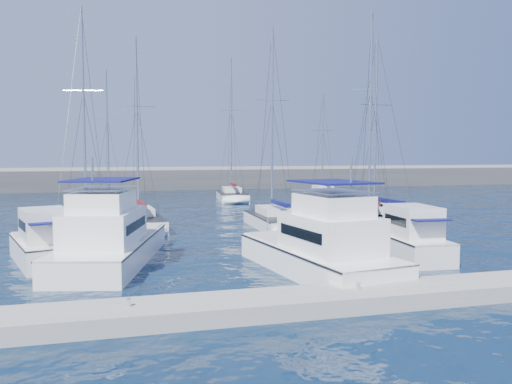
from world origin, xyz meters
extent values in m
plane|color=black|center=(0.00, 0.00, 0.00)|extent=(220.00, 220.00, 0.00)
cube|color=#424244|center=(0.00, 52.00, 1.00)|extent=(160.00, 6.00, 4.00)
cube|color=gray|center=(0.00, 52.00, 3.20)|extent=(160.00, 1.20, 0.50)
cube|color=gray|center=(0.00, -11.00, 0.30)|extent=(40.00, 2.20, 0.60)
cylinder|color=silver|center=(-8.00, -11.00, 0.72)|extent=(0.16, 0.16, 0.25)
cylinder|color=silver|center=(0.00, -11.00, 0.72)|extent=(0.16, 0.16, 0.25)
cube|color=white|center=(-12.09, -0.47, 0.40)|extent=(4.17, 6.56, 1.60)
cube|color=#262628|center=(-12.09, -0.47, 1.15)|extent=(4.21, 6.57, 0.08)
cube|color=white|center=(-11.86, -1.18, 2.00)|extent=(2.82, 3.32, 1.60)
cube|color=black|center=(-11.86, -1.18, 2.08)|extent=(2.68, 2.80, 0.45)
cube|color=#0D104E|center=(-11.52, -2.25, 2.30)|extent=(2.41, 2.36, 0.07)
cube|color=white|center=(-8.73, -1.25, 0.40)|extent=(5.89, 11.16, 1.60)
cube|color=#262628|center=(-8.73, -1.25, 1.15)|extent=(5.96, 11.18, 0.08)
cube|color=white|center=(-9.03, -2.52, 2.00)|extent=(4.05, 5.49, 1.60)
cube|color=black|center=(-9.03, -2.52, 2.08)|extent=(3.88, 4.54, 0.45)
cube|color=white|center=(-9.07, -2.71, 3.25)|extent=(3.13, 3.91, 0.90)
cube|color=#0D104E|center=(-9.07, -2.71, 4.25)|extent=(3.53, 4.46, 0.08)
cube|color=white|center=(0.43, -5.79, 0.40)|extent=(4.96, 10.08, 1.60)
cube|color=#262628|center=(0.43, -5.79, 1.15)|extent=(5.03, 10.10, 0.08)
cube|color=white|center=(0.62, -6.96, 2.00)|extent=(3.63, 4.89, 1.60)
cube|color=black|center=(0.62, -6.96, 2.08)|extent=(3.55, 4.01, 0.45)
cube|color=white|center=(0.65, -7.15, 3.25)|extent=(2.84, 3.47, 0.90)
cube|color=#0D104E|center=(0.65, -7.15, 4.25)|extent=(3.20, 3.95, 0.08)
cube|color=white|center=(6.32, -3.70, 0.40)|extent=(2.80, 6.62, 1.60)
cube|color=#262628|center=(6.32, -3.70, 1.15)|extent=(2.84, 6.63, 0.08)
cube|color=white|center=(6.26, -4.49, 2.00)|extent=(2.18, 3.14, 1.60)
cube|color=black|center=(6.26, -4.49, 2.08)|extent=(2.17, 2.55, 0.45)
cube|color=#0D104E|center=(6.17, -5.67, 2.30)|extent=(1.98, 2.11, 0.07)
cube|color=white|center=(-10.88, 7.68, 0.30)|extent=(4.98, 8.68, 1.30)
cube|color=#262628|center=(-10.88, 7.68, 0.93)|extent=(5.04, 8.69, 0.06)
cube|color=white|center=(-10.75, 8.18, 1.25)|extent=(2.80, 3.96, 0.55)
cylinder|color=silver|center=(-10.67, 8.47, 8.32)|extent=(0.18, 0.18, 13.74)
cylinder|color=silver|center=(-11.19, 6.50, 1.80)|extent=(1.16, 3.99, 0.12)
cube|color=#0D104E|center=(-11.21, 6.40, 1.95)|extent=(1.27, 3.65, 0.28)
cube|color=white|center=(-7.09, 9.99, 0.30)|extent=(3.60, 7.79, 1.30)
cube|color=#262628|center=(-7.09, 9.99, 0.93)|extent=(3.66, 7.79, 0.06)
cube|color=white|center=(-7.13, 10.47, 1.25)|extent=(2.21, 3.46, 0.55)
cylinder|color=silver|center=(-7.15, 10.75, 7.70)|extent=(0.18, 0.18, 12.50)
cylinder|color=silver|center=(-7.00, 8.86, 1.80)|extent=(0.43, 3.78, 0.12)
cube|color=#551114|center=(-6.99, 8.76, 1.95)|extent=(0.63, 3.42, 0.28)
cube|color=white|center=(2.59, 7.93, 0.30)|extent=(2.96, 8.07, 1.30)
cube|color=#262628|center=(2.59, 7.93, 0.93)|extent=(3.01, 8.07, 0.06)
cube|color=white|center=(2.60, 8.43, 1.25)|extent=(1.91, 3.53, 0.55)
cylinder|color=silver|center=(2.60, 8.74, 8.13)|extent=(0.18, 0.18, 13.36)
cylinder|color=silver|center=(2.58, 6.72, 1.80)|extent=(0.15, 4.03, 0.12)
cube|color=#0D104E|center=(2.58, 6.62, 1.95)|extent=(0.38, 3.62, 0.28)
cube|color=white|center=(10.11, 7.46, 0.30)|extent=(5.62, 8.89, 1.30)
cube|color=#262628|center=(10.11, 7.46, 0.93)|extent=(5.68, 8.91, 0.06)
cube|color=white|center=(10.28, 7.95, 1.25)|extent=(3.08, 4.10, 0.55)
cylinder|color=silver|center=(10.38, 8.25, 8.92)|extent=(0.18, 0.18, 14.93)
cylinder|color=silver|center=(9.71, 6.28, 1.80)|extent=(1.45, 3.99, 0.12)
cube|color=#551114|center=(9.67, 6.18, 1.95)|extent=(1.54, 3.67, 0.28)
cube|color=white|center=(11.08, 7.82, 0.30)|extent=(3.35, 8.37, 1.30)
cube|color=#262628|center=(11.08, 7.82, 0.93)|extent=(3.41, 8.37, 0.06)
cube|color=white|center=(11.06, 8.33, 1.25)|extent=(2.10, 3.69, 0.55)
cylinder|color=silver|center=(11.05, 8.64, 8.01)|extent=(0.18, 0.18, 13.12)
cylinder|color=silver|center=(11.14, 6.58, 1.80)|extent=(0.30, 4.13, 0.12)
cube|color=#0D104E|center=(11.14, 6.48, 1.95)|extent=(0.51, 3.72, 0.28)
cube|color=white|center=(-9.92, 30.07, 0.30)|extent=(3.11, 7.79, 1.30)
cube|color=#262628|center=(-9.92, 30.07, 0.93)|extent=(3.17, 7.79, 0.06)
cube|color=white|center=(-9.91, 30.56, 1.25)|extent=(2.00, 3.42, 0.55)
cylinder|color=silver|center=(-9.90, 30.85, 8.11)|extent=(0.18, 0.18, 13.33)
cylinder|color=silver|center=(-9.93, 28.91, 1.80)|extent=(0.17, 3.88, 0.12)
cube|color=#0D104E|center=(-9.93, 28.81, 1.95)|extent=(0.40, 3.49, 0.28)
cube|color=white|center=(4.13, 30.54, 0.30)|extent=(3.86, 8.32, 1.30)
cube|color=#262628|center=(4.13, 30.54, 0.93)|extent=(3.93, 8.33, 0.06)
cube|color=white|center=(4.18, 31.04, 1.25)|extent=(2.35, 3.70, 0.55)
cylinder|color=silver|center=(4.21, 31.34, 9.14)|extent=(0.18, 0.18, 15.37)
cylinder|color=silver|center=(4.01, 29.33, 1.80)|extent=(0.51, 4.02, 0.12)
cube|color=#551114|center=(4.00, 29.23, 1.95)|extent=(0.70, 3.64, 0.28)
cube|color=white|center=(15.80, 30.60, 0.30)|extent=(3.51, 7.24, 1.30)
cube|color=#262628|center=(15.80, 30.60, 0.93)|extent=(3.57, 7.24, 0.06)
cube|color=white|center=(15.83, 31.04, 1.25)|extent=(2.17, 3.21, 0.55)
cylinder|color=silver|center=(15.85, 31.30, 7.26)|extent=(0.18, 0.18, 11.62)
cylinder|color=silver|center=(15.72, 29.55, 1.80)|extent=(0.38, 3.52, 0.12)
cube|color=#0D104E|center=(15.71, 29.45, 1.95)|extent=(0.58, 3.18, 0.28)
camera|label=1|loc=(-8.00, -27.09, 5.44)|focal=35.00mm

